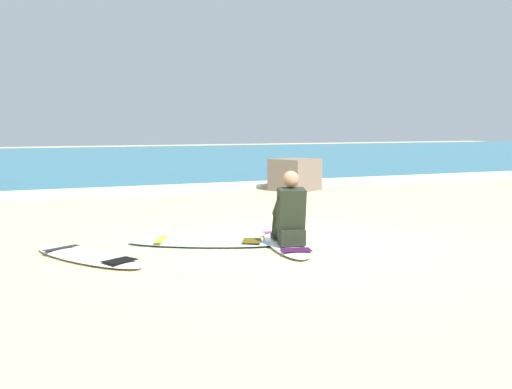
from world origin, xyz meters
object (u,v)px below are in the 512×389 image
object	(u,v)px
surfboard_main	(286,242)
surfer_seated	(290,215)
shoreline_rock	(295,175)
surfboard_spare_far	(87,257)
surfboard_spare_near	(203,243)

from	to	relation	value
surfboard_main	surfer_seated	distance (m)	0.47
surfboard_main	shoreline_rock	size ratio (longest dim) A/B	2.18
surfboard_main	surfboard_spare_far	bearing A→B (deg)	176.76
surfboard_spare_far	surfer_seated	bearing A→B (deg)	-8.62
surfboard_spare_far	shoreline_rock	xyz separation A→B (m)	(5.74, 5.84, 0.35)
surfboard_spare_far	shoreline_rock	world-z (taller)	shoreline_rock
surfer_seated	surfboard_spare_near	distance (m)	1.23
surfer_seated	shoreline_rock	size ratio (longest dim) A/B	0.95
shoreline_rock	surfboard_main	bearing A→B (deg)	-117.86
shoreline_rock	surfer_seated	bearing A→B (deg)	-117.46
surfboard_spare_far	surfboard_spare_near	bearing A→B (deg)	9.61
surfboard_spare_far	shoreline_rock	size ratio (longest dim) A/B	1.90
surfboard_main	surfboard_spare_near	bearing A→B (deg)	158.56
surfer_seated	surfboard_main	bearing A→B (deg)	73.53
surfboard_spare_near	shoreline_rock	world-z (taller)	shoreline_rock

